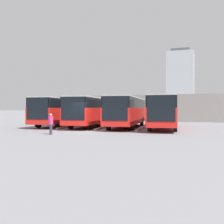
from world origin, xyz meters
TOP-DOWN VIEW (x-y plane):
  - ground_plane at (0.00, 0.00)m, footprint 600.00×600.00m
  - bus_0 at (-5.85, -5.84)m, footprint 3.81×12.30m
  - curb_divider_0 at (-3.90, -4.05)m, footprint 0.91×6.00m
  - bus_1 at (-1.95, -6.18)m, footprint 3.81×12.30m
  - curb_divider_1 at (0.00, -4.39)m, footprint 0.91×6.00m
  - bus_2 at (1.95, -6.19)m, footprint 3.81×12.30m
  - curb_divider_2 at (3.90, -4.40)m, footprint 0.91×6.00m
  - bus_3 at (5.84, -6.57)m, footprint 3.81×12.30m
  - pedestrian at (1.26, 3.39)m, footprint 0.50×0.50m
  - station_building at (0.00, -27.49)m, footprint 33.14×15.85m
  - office_tower at (11.70, -203.10)m, footprint 19.91×19.91m

SIDE VIEW (x-z plane):
  - ground_plane at x=0.00m, z-range 0.00..0.00m
  - curb_divider_0 at x=-3.90m, z-range 0.00..0.15m
  - curb_divider_1 at x=0.00m, z-range 0.00..0.15m
  - curb_divider_2 at x=3.90m, z-range 0.00..0.15m
  - pedestrian at x=1.26m, z-range 0.06..1.65m
  - bus_0 at x=-5.85m, z-range 0.19..3.33m
  - bus_1 at x=-1.95m, z-range 0.19..3.33m
  - bus_2 at x=1.95m, z-range 0.19..3.33m
  - bus_3 at x=5.84m, z-range 0.19..3.33m
  - station_building at x=0.00m, z-range 0.02..4.19m
  - office_tower at x=11.70m, z-range -0.60..47.77m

